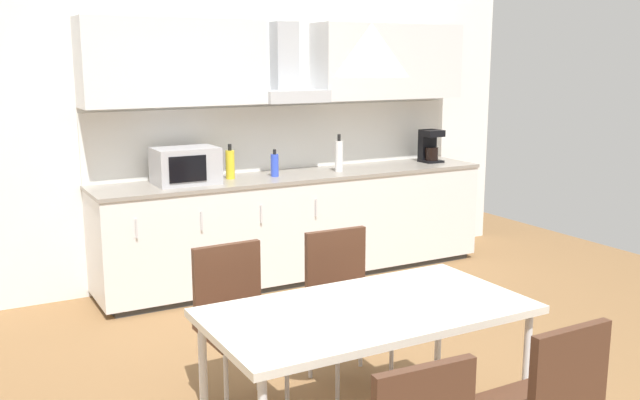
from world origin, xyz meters
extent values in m
cube|color=white|center=(0.00, 2.49, 1.26)|extent=(6.42, 0.10, 2.51)
cube|color=#333333|center=(0.86, 2.13, 0.03)|extent=(3.25, 0.57, 0.05)
cube|color=silver|center=(0.86, 2.13, 0.45)|extent=(3.38, 0.62, 0.81)
cube|color=gray|center=(0.86, 2.13, 0.87)|extent=(3.40, 0.64, 0.03)
cube|color=silver|center=(-0.59, 1.81, 0.66)|extent=(0.01, 0.01, 0.14)
cube|color=silver|center=(-0.10, 1.81, 0.66)|extent=(0.01, 0.01, 0.14)
cube|color=silver|center=(0.38, 1.81, 0.66)|extent=(0.01, 0.01, 0.14)
cube|color=silver|center=(0.86, 1.81, 0.66)|extent=(0.01, 0.01, 0.14)
cube|color=silver|center=(0.86, 2.43, 1.16)|extent=(3.38, 0.02, 0.55)
cube|color=silver|center=(-0.12, 2.27, 1.81)|extent=(1.42, 0.34, 0.66)
cube|color=silver|center=(1.85, 2.27, 1.81)|extent=(1.42, 0.34, 0.66)
cube|color=#B7BABF|center=(0.86, 2.25, 1.53)|extent=(0.55, 0.40, 0.10)
cube|color=#B7BABF|center=(0.86, 2.36, 1.83)|extent=(0.20, 0.16, 0.61)
cube|color=#ADADB2|center=(-0.10, 2.13, 1.03)|extent=(0.48, 0.34, 0.28)
cube|color=black|center=(-0.14, 1.96, 1.03)|extent=(0.29, 0.01, 0.20)
cube|color=black|center=(2.26, 2.13, 0.90)|extent=(0.18, 0.18, 0.02)
cylinder|color=black|center=(2.26, 2.12, 0.97)|extent=(0.12, 0.12, 0.12)
cube|color=black|center=(2.26, 2.19, 1.04)|extent=(0.16, 0.08, 0.30)
cube|color=black|center=(2.26, 2.12, 1.16)|extent=(0.18, 0.16, 0.06)
cylinder|color=yellow|center=(0.28, 2.17, 1.00)|extent=(0.07, 0.07, 0.23)
cylinder|color=black|center=(0.28, 2.17, 1.14)|extent=(0.03, 0.03, 0.05)
cylinder|color=blue|center=(0.64, 2.10, 0.98)|extent=(0.06, 0.06, 0.18)
cylinder|color=black|center=(0.64, 2.10, 1.09)|extent=(0.03, 0.03, 0.04)
cylinder|color=white|center=(1.23, 2.07, 1.02)|extent=(0.07, 0.07, 0.26)
cylinder|color=black|center=(1.23, 2.07, 1.18)|extent=(0.03, 0.03, 0.06)
cube|color=silver|center=(-0.15, -0.53, 0.72)|extent=(1.47, 0.77, 0.04)
cylinder|color=silver|center=(0.52, -0.86, 0.35)|extent=(0.04, 0.04, 0.70)
cylinder|color=silver|center=(-0.82, -0.21, 0.35)|extent=(0.04, 0.04, 0.70)
cylinder|color=silver|center=(0.52, -0.21, 0.35)|extent=(0.04, 0.04, 0.70)
cube|color=#4C2D1E|center=(0.18, 0.15, 0.45)|extent=(0.41, 0.41, 0.04)
cube|color=#4C2D1E|center=(0.19, 0.33, 0.67)|extent=(0.38, 0.05, 0.40)
cylinder|color=silver|center=(0.34, -0.02, 0.21)|extent=(0.02, 0.02, 0.43)
cylinder|color=silver|center=(0.00, -0.01, 0.21)|extent=(0.02, 0.02, 0.43)
cylinder|color=silver|center=(0.36, 0.32, 0.21)|extent=(0.02, 0.02, 0.43)
cylinder|color=silver|center=(0.02, 0.33, 0.21)|extent=(0.02, 0.02, 0.43)
cube|color=#4C2D1E|center=(0.18, -1.40, 0.67)|extent=(0.38, 0.04, 0.40)
cube|color=#4C2D1E|center=(-0.48, 0.15, 0.45)|extent=(0.41, 0.41, 0.04)
cube|color=#4C2D1E|center=(-0.49, 0.33, 0.67)|extent=(0.38, 0.05, 0.40)
cylinder|color=silver|center=(-0.30, -0.01, 0.21)|extent=(0.02, 0.02, 0.43)
cylinder|color=silver|center=(-0.64, -0.02, 0.21)|extent=(0.02, 0.02, 0.43)
cylinder|color=silver|center=(-0.32, 0.33, 0.21)|extent=(0.02, 0.02, 0.43)
cylinder|color=silver|center=(-0.66, 0.32, 0.21)|extent=(0.02, 0.02, 0.43)
cone|color=silver|center=(-0.15, -0.53, 1.87)|extent=(0.32, 0.32, 0.22)
camera|label=1|loc=(-1.82, -3.10, 1.84)|focal=40.00mm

